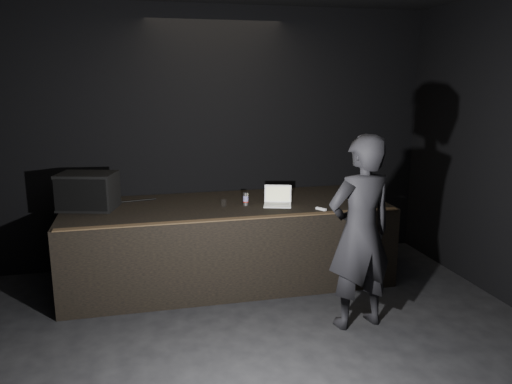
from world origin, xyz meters
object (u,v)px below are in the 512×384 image
Objects in this scene: stage_monitor at (87,191)px; person at (360,233)px; stage_riser at (227,242)px; laptop at (278,200)px; beer_can at (246,199)px.

stage_monitor is 0.38× the size of person.
stage_riser is 9.78× the size of laptop.
beer_can reaches higher than stage_riser.
beer_can is 1.68m from person.
person is (0.49, -1.36, -0.05)m from laptop.
laptop reaches higher than beer_can.
stage_riser is 1.98× the size of person.
beer_can is (-0.40, 0.07, 0.02)m from laptop.
person is (0.88, -1.43, -0.07)m from beer_can.
beer_can is (0.22, -0.11, 0.58)m from stage_riser.
stage_monitor is at bearing -170.98° from laptop.
stage_monitor is 4.73× the size of beer_can.
beer_can is at bearing -26.66° from stage_riser.
stage_riser is 24.95× the size of beer_can.
laptop is at bearing 7.27° from stage_monitor.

